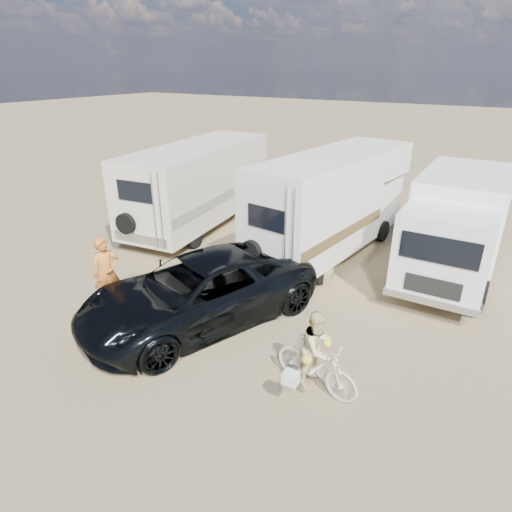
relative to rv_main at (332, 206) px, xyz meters
The scene contains 12 objects.
ground 6.94m from the rv_main, 91.54° to the right, with size 140.00×140.00×0.00m, color #8F7955.
rv_main is the anchor object (origin of this frame).
rv_left 5.59m from the rv_main, behind, with size 2.49×7.46×3.15m, color beige, non-canonical shape.
box_truck 3.80m from the rv_main, ahead, with size 2.42×6.09×3.03m, color white, non-canonical shape.
dark_suv 5.88m from the rv_main, 100.89° to the right, with size 2.77×6.01×1.67m, color black.
bike_man 7.49m from the rv_main, 116.99° to the right, with size 0.69×1.98×1.04m, color orange.
bike_woman 7.04m from the rv_main, 69.44° to the right, with size 0.53×1.87×1.12m, color #B8C1A6.
rider_man 7.44m from the rv_main, 116.99° to the right, with size 0.69×0.45×1.89m, color orange.
rider_woman 7.00m from the rv_main, 69.44° to the right, with size 0.77×0.60×1.59m, color #D7C289.
bike_parked 4.67m from the rv_main, 25.35° to the right, with size 0.65×1.87×0.98m, color #2B2D2A.
cooler 2.83m from the rv_main, 88.19° to the right, with size 0.57×0.42×0.46m, color #1D6B90.
crate 2.68m from the rv_main, 70.72° to the right, with size 0.45×0.45×0.36m, color olive.
Camera 1 is at (5.16, -6.16, 5.98)m, focal length 30.02 mm.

